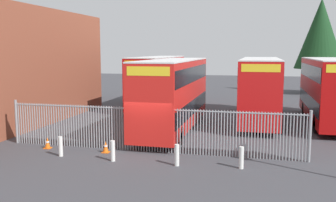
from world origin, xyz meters
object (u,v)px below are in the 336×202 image
(double_decker_bus_far_back, at_px, (158,80))
(traffic_cone_by_gate, at_px, (47,143))
(double_decker_bus_behind_fence_left, at_px, (260,87))
(traffic_cone_mid_forecourt, at_px, (106,147))
(double_decker_bus_behind_fence_right, at_px, (328,88))
(bollard_near_left, at_px, (61,146))
(bollard_center_front, at_px, (113,151))
(bollard_near_right, at_px, (177,155))
(bollard_far_right, at_px, (241,158))
(double_decker_bus_near_gate, at_px, (173,92))

(double_decker_bus_far_back, distance_m, traffic_cone_by_gate, 15.14)
(double_decker_bus_behind_fence_left, distance_m, traffic_cone_mid_forecourt, 12.70)
(double_decker_bus_behind_fence_right, xyz_separation_m, traffic_cone_mid_forecourt, (-11.77, -10.50, -2.13))
(bollard_near_left, bearing_deg, bollard_center_front, -3.50)
(double_decker_bus_behind_fence_left, distance_m, bollard_near_right, 12.08)
(double_decker_bus_behind_fence_left, distance_m, bollard_center_front, 13.24)
(bollard_near_left, bearing_deg, bollard_far_right, 0.65)
(double_decker_bus_near_gate, bearing_deg, double_decker_bus_far_back, 110.80)
(double_decker_bus_behind_fence_right, height_order, double_decker_bus_far_back, same)
(traffic_cone_by_gate, bearing_deg, bollard_near_right, -10.36)
(traffic_cone_by_gate, bearing_deg, bollard_near_left, -39.19)
(double_decker_bus_far_back, distance_m, traffic_cone_mid_forecourt, 15.15)
(double_decker_bus_behind_fence_left, bearing_deg, double_decker_bus_far_back, 151.29)
(double_decker_bus_behind_fence_right, bearing_deg, bollard_far_right, -114.32)
(double_decker_bus_behind_fence_left, xyz_separation_m, traffic_cone_mid_forecourt, (-7.27, -10.19, -2.13))
(double_decker_bus_behind_fence_left, height_order, traffic_cone_by_gate, double_decker_bus_behind_fence_left)
(bollard_near_right, relative_size, bollard_far_right, 1.00)
(double_decker_bus_near_gate, xyz_separation_m, traffic_cone_mid_forecourt, (-2.09, -5.74, -2.13))
(double_decker_bus_behind_fence_right, xyz_separation_m, bollard_center_front, (-10.89, -11.74, -1.95))
(double_decker_bus_far_back, height_order, bollard_center_front, double_decker_bus_far_back)
(double_decker_bus_near_gate, height_order, double_decker_bus_behind_fence_right, same)
(double_decker_bus_behind_fence_left, bearing_deg, bollard_near_right, -106.70)
(double_decker_bus_behind_fence_left, distance_m, double_decker_bus_far_back, 9.89)
(double_decker_bus_near_gate, xyz_separation_m, double_decker_bus_behind_fence_right, (9.68, 4.76, 0.00))
(bollard_near_left, relative_size, traffic_cone_mid_forecourt, 1.61)
(bollard_near_left, height_order, traffic_cone_mid_forecourt, bollard_near_left)
(traffic_cone_by_gate, xyz_separation_m, traffic_cone_mid_forecourt, (3.21, -0.06, 0.00))
(double_decker_bus_behind_fence_left, relative_size, double_decker_bus_far_back, 1.00)
(double_decker_bus_behind_fence_right, bearing_deg, double_decker_bus_far_back, 161.39)
(traffic_cone_mid_forecourt, bearing_deg, double_decker_bus_behind_fence_right, 41.76)
(double_decker_bus_behind_fence_right, distance_m, traffic_cone_mid_forecourt, 15.92)
(bollard_far_right, bearing_deg, traffic_cone_mid_forecourt, 171.52)
(bollard_far_right, height_order, traffic_cone_by_gate, bollard_far_right)
(bollard_near_left, relative_size, bollard_near_right, 1.00)
(double_decker_bus_behind_fence_left, xyz_separation_m, bollard_near_left, (-9.09, -11.26, -1.95))
(bollard_near_left, height_order, bollard_far_right, same)
(traffic_cone_by_gate, bearing_deg, traffic_cone_mid_forecourt, -0.98)
(double_decker_bus_behind_fence_left, distance_m, traffic_cone_by_gate, 14.73)
(double_decker_bus_behind_fence_right, height_order, bollard_far_right, double_decker_bus_behind_fence_right)
(bollard_near_left, bearing_deg, double_decker_bus_near_gate, 60.16)
(bollard_near_left, distance_m, bollard_near_right, 5.66)
(double_decker_bus_far_back, bearing_deg, bollard_far_right, -63.37)
(double_decker_bus_near_gate, distance_m, traffic_cone_mid_forecourt, 6.47)
(bollard_near_right, xyz_separation_m, traffic_cone_by_gate, (-7.05, 1.29, -0.19))
(bollard_near_left, distance_m, bollard_far_right, 8.40)
(bollard_far_right, bearing_deg, double_decker_bus_far_back, 116.63)
(bollard_near_left, xyz_separation_m, traffic_cone_mid_forecourt, (1.82, 1.08, -0.19))
(double_decker_bus_near_gate, bearing_deg, double_decker_bus_behind_fence_right, 26.21)
(double_decker_bus_far_back, height_order, bollard_near_right, double_decker_bus_far_back)
(bollard_near_left, xyz_separation_m, traffic_cone_by_gate, (-1.39, 1.13, -0.19))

